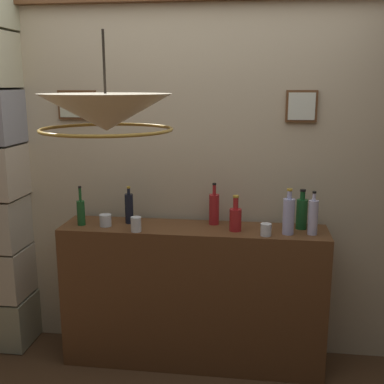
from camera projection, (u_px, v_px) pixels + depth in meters
name	position (u px, v px, depth m)	size (l,w,h in m)	color
panelled_rear_partition	(198.00, 157.00, 3.30)	(3.78, 0.15, 2.67)	#BCAD8E
bar_shelf_unit	(193.00, 296.00, 3.25)	(1.76, 0.36, 0.97)	brown
liquor_bottle_rye	(214.00, 209.00, 3.19)	(0.07, 0.07, 0.28)	maroon
liquor_bottle_scotch	(302.00, 213.00, 3.09)	(0.07, 0.07, 0.26)	#174E23
liquor_bottle_sherry	(81.00, 212.00, 3.18)	(0.05, 0.05, 0.27)	#1B5225
liquor_bottle_amaro	(235.00, 218.00, 3.05)	(0.08, 0.08, 0.23)	#A71F22
liquor_bottle_tequila	(129.00, 208.00, 3.22)	(0.06, 0.06, 0.25)	black
liquor_bottle_vodka	(289.00, 215.00, 2.98)	(0.07, 0.07, 0.29)	#AFB3E3
liquor_bottle_whiskey	(313.00, 217.00, 2.97)	(0.06, 0.06, 0.28)	silver
glass_tumbler_rocks	(105.00, 220.00, 3.16)	(0.08, 0.08, 0.08)	silver
glass_tumbler_highball	(266.00, 230.00, 2.96)	(0.07, 0.07, 0.08)	silver
glass_tumbler_shot	(136.00, 224.00, 3.04)	(0.07, 0.07, 0.10)	silver
pendant_lamp	(106.00, 114.00, 2.20)	(0.62, 0.62, 0.45)	#EFE5C6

